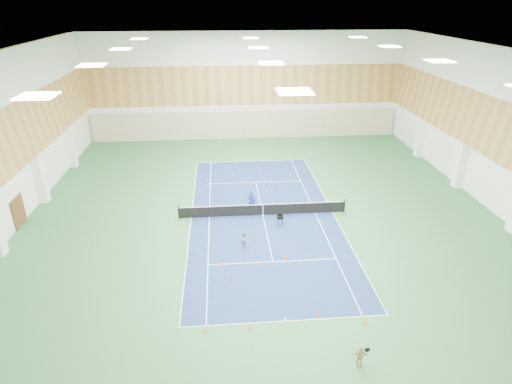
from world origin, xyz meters
The scene contains 21 objects.
ground centered at (0.00, 0.00, 0.00)m, with size 40.00×40.00×0.00m, color #2B6637.
room_shell centered at (0.00, 0.00, 6.00)m, with size 36.00×40.00×12.00m, color white, non-canonical shape.
wood_cladding centered at (0.00, 0.00, 8.00)m, with size 36.00×40.00×8.00m, color #C58949, non-canonical shape.
ceiling_light_grid centered at (0.00, 0.00, 11.92)m, with size 21.40×25.40×0.06m, color white, non-canonical shape.
court_surface centered at (0.00, 0.00, 0.01)m, with size 10.97×23.77×0.01m, color navy.
tennis_balls_scatter centered at (0.00, 0.00, 0.05)m, with size 10.57×22.77×0.07m, color yellow, non-canonical shape.
tennis_net centered at (0.00, 0.00, 0.55)m, with size 12.80×0.10×1.10m, color black, non-canonical shape.
back_curtain centered at (0.00, 19.75, 1.60)m, with size 35.40×0.16×3.20m, color #C6B793.
door_left_b centered at (-17.92, 0.00, 1.10)m, with size 0.08×1.80×2.20m, color #593319.
coach centered at (-0.83, 0.60, 0.90)m, with size 0.65×0.43×1.79m, color navy.
child_court centered at (-1.64, -4.43, 0.56)m, with size 0.54×0.42×1.12m, color #95949C.
child_apron centered at (2.92, -15.05, 0.54)m, with size 0.63×0.26×1.07m, color tan.
ball_cart centered at (1.11, -1.63, 0.40)m, with size 0.46×0.46×0.80m, color black, non-canonical shape.
cone_svc_a centered at (-3.36, -6.58, 0.12)m, with size 0.21×0.21×0.24m, color #FF640D.
cone_svc_b centered at (-0.84, -6.65, 0.11)m, with size 0.20×0.20×0.23m, color #F9520D.
cone_svc_c centered at (0.84, -5.96, 0.13)m, with size 0.23×0.23×0.25m, color #FF640D.
cone_svc_d centered at (3.18, -5.90, 0.10)m, with size 0.18×0.18×0.20m, color #DA4A0B.
cone_base_a centered at (-4.14, -12.35, 0.11)m, with size 0.20×0.20×0.22m, color orange.
cone_base_b centered at (-1.87, -12.30, 0.11)m, with size 0.20×0.20×0.22m, color #EB5D0C.
cone_base_c centered at (1.79, -11.56, 0.12)m, with size 0.23×0.23×0.25m, color orange.
cone_base_d centered at (4.06, -12.44, 0.12)m, with size 0.21×0.21×0.23m, color #EC510C.
Camera 1 is at (-3.02, -29.08, 15.41)m, focal length 30.00 mm.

